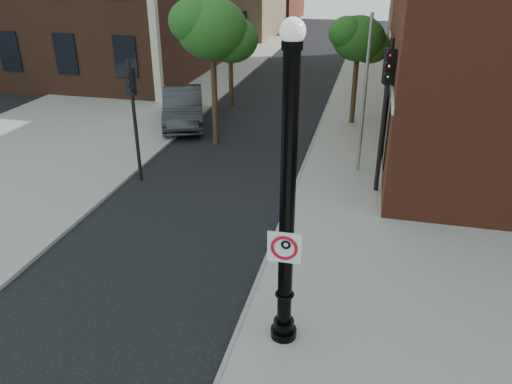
% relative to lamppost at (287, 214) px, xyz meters
% --- Properties ---
extents(ground, '(120.00, 120.00, 0.00)m').
position_rel_lamppost_xyz_m(ground, '(-3.04, -0.14, -3.02)').
color(ground, black).
rests_on(ground, ground).
extents(sidewalk_right, '(8.00, 60.00, 0.12)m').
position_rel_lamppost_xyz_m(sidewalk_right, '(2.96, 9.86, -2.96)').
color(sidewalk_right, gray).
rests_on(sidewalk_right, ground).
extents(sidewalk_left, '(10.00, 50.00, 0.12)m').
position_rel_lamppost_xyz_m(sidewalk_left, '(-12.04, 17.86, -2.96)').
color(sidewalk_left, gray).
rests_on(sidewalk_left, ground).
extents(curb_edge, '(0.10, 60.00, 0.14)m').
position_rel_lamppost_xyz_m(curb_edge, '(-0.99, 9.86, -2.95)').
color(curb_edge, gray).
rests_on(curb_edge, ground).
extents(lamppost, '(0.55, 0.55, 6.55)m').
position_rel_lamppost_xyz_m(lamppost, '(0.00, 0.00, 0.00)').
color(lamppost, black).
rests_on(lamppost, ground).
extents(no_parking_sign, '(0.66, 0.08, 0.66)m').
position_rel_lamppost_xyz_m(no_parking_sign, '(-0.00, -0.17, -0.62)').
color(no_parking_sign, white).
rests_on(no_parking_sign, ground).
extents(parked_car, '(3.54, 5.54, 1.72)m').
position_rel_lamppost_xyz_m(parked_car, '(-7.47, 13.74, -2.16)').
color(parked_car, '#2D2D32').
rests_on(parked_car, ground).
extents(traffic_signal_left, '(0.28, 0.35, 4.33)m').
position_rel_lamppost_xyz_m(traffic_signal_left, '(-6.59, 7.03, -0.10)').
color(traffic_signal_left, black).
rests_on(traffic_signal_left, ground).
extents(traffic_signal_right, '(0.40, 0.46, 5.19)m').
position_rel_lamppost_xyz_m(traffic_signal_right, '(1.75, 7.90, 0.47)').
color(traffic_signal_right, black).
rests_on(traffic_signal_right, ground).
extents(utility_pole, '(0.11, 0.11, 5.74)m').
position_rel_lamppost_xyz_m(utility_pole, '(1.06, 9.53, -0.15)').
color(utility_pole, '#999999').
rests_on(utility_pole, ground).
extents(street_tree_a, '(3.33, 3.01, 6.00)m').
position_rel_lamppost_xyz_m(street_tree_a, '(-5.05, 11.42, 1.71)').
color(street_tree_a, '#372716').
rests_on(street_tree_a, ground).
extents(street_tree_b, '(2.39, 2.16, 4.31)m').
position_rel_lamppost_xyz_m(street_tree_b, '(-6.11, 17.51, 0.37)').
color(street_tree_b, '#372716').
rests_on(street_tree_b, ground).
extents(street_tree_c, '(2.80, 2.53, 5.04)m').
position_rel_lamppost_xyz_m(street_tree_c, '(0.49, 15.57, 0.95)').
color(street_tree_c, '#372716').
rests_on(street_tree_c, ground).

